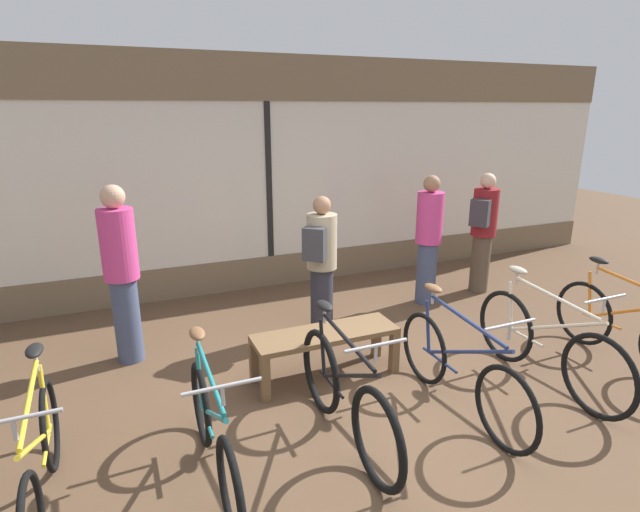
{
  "coord_description": "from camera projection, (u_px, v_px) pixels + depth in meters",
  "views": [
    {
      "loc": [
        -2.04,
        -3.25,
        2.52
      ],
      "look_at": [
        0.0,
        1.58,
        0.95
      ],
      "focal_mm": 28.0,
      "sensor_mm": 36.0,
      "label": 1
    }
  ],
  "objects": [
    {
      "name": "ground_plane",
      "position": [
        391.0,
        408.0,
        4.35
      ],
      "size": [
        24.0,
        24.0,
        0.0
      ],
      "primitive_type": "plane",
      "color": "brown"
    },
    {
      "name": "shop_back_wall",
      "position": [
        268.0,
        173.0,
        6.91
      ],
      "size": [
        12.0,
        0.08,
        3.2
      ],
      "color": "#7A664C",
      "rests_on": "ground_plane"
    },
    {
      "name": "bicycle_far_left",
      "position": [
        42.0,
        463.0,
        3.12
      ],
      "size": [
        0.46,
        1.7,
        1.01
      ],
      "color": "black",
      "rests_on": "ground_plane"
    },
    {
      "name": "bicycle_left",
      "position": [
        213.0,
        435.0,
        3.41
      ],
      "size": [
        0.46,
        1.64,
        1.01
      ],
      "color": "black",
      "rests_on": "ground_plane"
    },
    {
      "name": "bicycle_center_left",
      "position": [
        345.0,
        397.0,
        3.82
      ],
      "size": [
        0.46,
        1.7,
        1.04
      ],
      "color": "black",
      "rests_on": "ground_plane"
    },
    {
      "name": "bicycle_center_right",
      "position": [
        459.0,
        370.0,
        4.22
      ],
      "size": [
        0.46,
        1.76,
        1.02
      ],
      "color": "black",
      "rests_on": "ground_plane"
    },
    {
      "name": "bicycle_right",
      "position": [
        546.0,
        345.0,
        4.63
      ],
      "size": [
        0.46,
        1.82,
        1.05
      ],
      "color": "black",
      "rests_on": "ground_plane"
    },
    {
      "name": "bicycle_far_right",
      "position": [
        625.0,
        327.0,
        5.03
      ],
      "size": [
        0.46,
        1.7,
        1.03
      ],
      "color": "black",
      "rests_on": "ground_plane"
    },
    {
      "name": "display_bench",
      "position": [
        325.0,
        340.0,
        4.76
      ],
      "size": [
        1.4,
        0.44,
        0.47
      ],
      "color": "brown",
      "rests_on": "ground_plane"
    },
    {
      "name": "customer_near_rack",
      "position": [
        483.0,
        229.0,
        6.87
      ],
      "size": [
        0.56,
        0.51,
        1.68
      ],
      "color": "brown",
      "rests_on": "ground_plane"
    },
    {
      "name": "customer_by_window",
      "position": [
        428.0,
        238.0,
        6.46
      ],
      "size": [
        0.48,
        0.48,
        1.7
      ],
      "color": "#424C6B",
      "rests_on": "ground_plane"
    },
    {
      "name": "customer_mid_floor",
      "position": [
        321.0,
        262.0,
        5.59
      ],
      "size": [
        0.54,
        0.55,
        1.6
      ],
      "color": "#2D2D38",
      "rests_on": "ground_plane"
    },
    {
      "name": "customer_near_bench",
      "position": [
        121.0,
        271.0,
        4.92
      ],
      "size": [
        0.34,
        0.34,
        1.82
      ],
      "color": "#424C6B",
      "rests_on": "ground_plane"
    }
  ]
}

